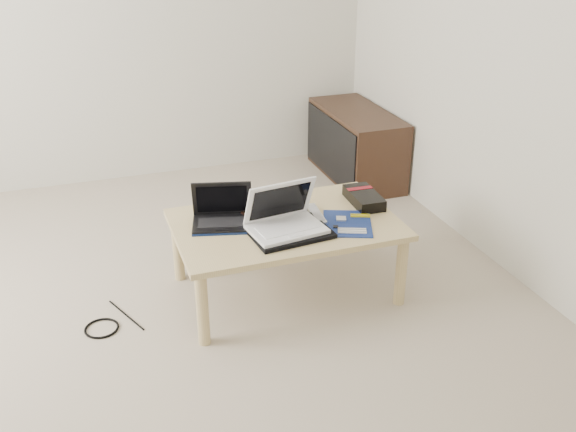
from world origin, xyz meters
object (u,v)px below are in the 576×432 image
object	(u,v)px
media_cabinet	(355,144)
white_laptop	(284,219)
gpu_box	(364,198)
coffee_table	(286,230)
netbook	(222,215)

from	to	relation	value
media_cabinet	white_laptop	world-z (taller)	white_laptop
white_laptop	gpu_box	xyz separation A→B (m)	(0.50, 0.18, -0.04)
gpu_box	white_laptop	bearing A→B (deg)	-160.50
coffee_table	netbook	world-z (taller)	netbook
media_cabinet	white_laptop	size ratio (longest dim) A/B	2.40
coffee_table	gpu_box	xyz separation A→B (m)	(0.46, 0.08, 0.08)
coffee_table	white_laptop	distance (m)	0.16
gpu_box	media_cabinet	bearing A→B (deg)	66.94
netbook	white_laptop	world-z (taller)	white_laptop
coffee_table	netbook	bearing A→B (deg)	164.20
coffee_table	netbook	distance (m)	0.33
media_cabinet	white_laptop	distance (m)	1.76
coffee_table	media_cabinet	xyz separation A→B (m)	(0.99, 1.31, -0.10)
netbook	white_laptop	bearing A→B (deg)	-35.99
white_laptop	gpu_box	bearing A→B (deg)	19.50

